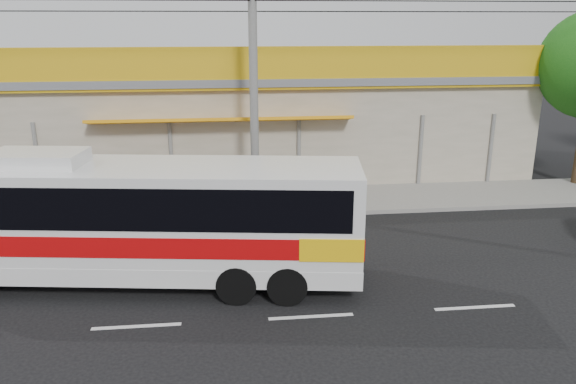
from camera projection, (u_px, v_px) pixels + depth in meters
name	position (u px, v px, depth m)	size (l,w,h in m)	color
ground	(298.00, 271.00, 15.50)	(120.00, 120.00, 0.00)	black
sidewalk	(278.00, 202.00, 21.18)	(30.00, 3.20, 0.15)	gray
lane_markings	(311.00, 317.00, 13.12)	(50.00, 0.12, 0.01)	silver
storefront_building	(266.00, 119.00, 25.78)	(22.60, 9.20, 5.70)	gray
coach_bus	(143.00, 215.00, 14.30)	(11.67, 4.00, 3.53)	silver
motorbike_red	(78.00, 197.00, 19.92)	(0.63, 1.80, 0.94)	maroon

